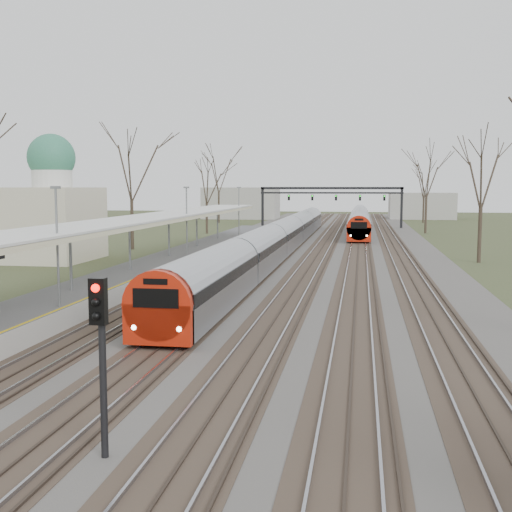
% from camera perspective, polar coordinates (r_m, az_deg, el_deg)
% --- Properties ---
extents(ground, '(300.00, 300.00, 0.00)m').
position_cam_1_polar(ground, '(13.20, -13.68, -21.10)').
color(ground, '#384223').
rests_on(ground, ground).
extents(track_bed, '(24.00, 160.00, 0.22)m').
position_cam_1_polar(track_bed, '(66.18, 5.43, 0.94)').
color(track_bed, '#474442').
rests_on(track_bed, ground).
extents(platform, '(3.50, 69.00, 1.00)m').
position_cam_1_polar(platform, '(50.49, -6.56, -0.18)').
color(platform, '#9E9B93').
rests_on(platform, ground).
extents(canopy, '(4.10, 50.00, 3.11)m').
position_cam_1_polar(canopy, '(45.92, -8.15, 3.47)').
color(canopy, slate).
rests_on(canopy, platform).
extents(dome_building, '(10.00, 8.00, 10.30)m').
position_cam_1_polar(dome_building, '(55.52, -19.15, 3.43)').
color(dome_building, beige).
rests_on(dome_building, ground).
extents(signal_gantry, '(21.00, 0.59, 6.08)m').
position_cam_1_polar(signal_gantry, '(95.86, 6.71, 5.42)').
color(signal_gantry, black).
rests_on(signal_gantry, ground).
extents(tree_west_far, '(5.50, 5.50, 11.33)m').
position_cam_1_polar(tree_west_far, '(62.68, -11.06, 7.85)').
color(tree_west_far, '#2D231C').
rests_on(tree_west_far, ground).
extents(tree_east_far, '(5.00, 5.00, 10.30)m').
position_cam_1_polar(tree_east_far, '(53.59, 19.45, 7.15)').
color(tree_east_far, '#2D231C').
rests_on(tree_east_far, ground).
extents(train_near, '(2.62, 75.21, 3.05)m').
position_cam_1_polar(train_near, '(59.79, 2.37, 1.77)').
color(train_near, '#9EA1A8').
rests_on(train_near, ground).
extents(train_far, '(2.62, 45.21, 3.05)m').
position_cam_1_polar(train_far, '(90.56, 9.19, 3.18)').
color(train_far, '#9EA1A8').
rests_on(train_far, ground).
extents(signal_post, '(0.35, 0.45, 4.10)m').
position_cam_1_polar(signal_post, '(14.25, -13.63, -7.34)').
color(signal_post, black).
rests_on(signal_post, ground).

